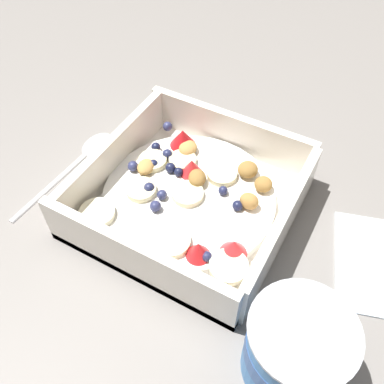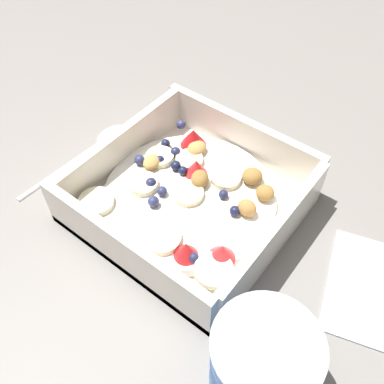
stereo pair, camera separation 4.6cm
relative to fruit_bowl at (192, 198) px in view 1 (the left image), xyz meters
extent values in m
plane|color=gray|center=(0.00, -0.01, -0.02)|extent=(2.40, 2.40, 0.00)
cube|color=white|center=(0.00, 0.00, -0.01)|extent=(0.22, 0.22, 0.01)
cube|color=white|center=(0.00, -0.10, 0.01)|extent=(0.22, 0.01, 0.06)
cube|color=white|center=(0.00, 0.10, 0.01)|extent=(0.22, 0.01, 0.06)
cube|color=white|center=(-0.10, 0.00, 0.01)|extent=(0.01, 0.20, 0.06)
cube|color=white|center=(0.10, 0.00, 0.01)|extent=(0.01, 0.20, 0.06)
cylinder|color=white|center=(0.00, 0.00, 0.00)|extent=(0.19, 0.19, 0.01)
cylinder|color=#F4EAB7|center=(0.01, 0.00, 0.01)|extent=(0.05, 0.05, 0.01)
cylinder|color=beige|center=(0.05, 0.02, 0.01)|extent=(0.05, 0.05, 0.01)
cylinder|color=beige|center=(-0.02, -0.04, 0.01)|extent=(0.04, 0.04, 0.01)
cylinder|color=beige|center=(0.06, -0.02, 0.01)|extent=(0.04, 0.04, 0.01)
cylinder|color=#F4EAB7|center=(-0.01, 0.07, 0.01)|extent=(0.04, 0.04, 0.01)
cylinder|color=#F7EFC6|center=(0.07, 0.07, 0.01)|extent=(0.04, 0.04, 0.01)
cylinder|color=#F7EFC6|center=(-0.08, 0.06, 0.01)|extent=(0.05, 0.05, 0.01)
cylinder|color=beige|center=(0.03, -0.04, 0.01)|extent=(0.04, 0.04, 0.01)
cone|color=red|center=(-0.04, 0.06, 0.01)|extent=(0.03, 0.03, 0.02)
cone|color=red|center=(-0.07, 0.05, 0.01)|extent=(0.04, 0.04, 0.02)
cone|color=red|center=(0.02, -0.03, 0.01)|extent=(0.04, 0.04, 0.02)
cone|color=red|center=(0.05, -0.07, 0.02)|extent=(0.05, 0.05, 0.02)
sphere|color=#191E3D|center=(-0.05, -0.01, 0.01)|extent=(0.01, 0.01, 0.01)
sphere|color=#191E3D|center=(0.03, -0.02, 0.01)|extent=(0.01, 0.01, 0.01)
sphere|color=navy|center=(0.03, 0.02, 0.01)|extent=(0.01, 0.01, 0.01)
sphere|color=navy|center=(0.08, -0.08, 0.01)|extent=(0.01, 0.01, 0.01)
sphere|color=#23284C|center=(-0.03, -0.02, 0.01)|extent=(0.01, 0.01, 0.01)
sphere|color=navy|center=(0.02, 0.04, 0.01)|extent=(0.01, 0.01, 0.01)
sphere|color=#23284C|center=(0.05, -0.04, 0.01)|extent=(0.01, 0.01, 0.01)
sphere|color=#191E3D|center=(0.04, -0.02, 0.01)|extent=(0.01, 0.01, 0.01)
sphere|color=#23284C|center=(0.04, 0.02, 0.01)|extent=(0.01, 0.01, 0.01)
sphere|color=#191E3D|center=(0.06, -0.02, 0.01)|extent=(0.01, 0.01, 0.01)
sphere|color=#191E3D|center=(0.07, -0.04, 0.01)|extent=(0.01, 0.01, 0.01)
sphere|color=#23284C|center=(-0.05, 0.06, 0.01)|extent=(0.01, 0.01, 0.01)
sphere|color=navy|center=(-0.04, -0.06, 0.01)|extent=(0.01, 0.01, 0.01)
sphere|color=navy|center=(0.08, 0.00, 0.01)|extent=(0.01, 0.01, 0.01)
ellipsoid|color=tan|center=(0.04, -0.06, 0.01)|extent=(0.02, 0.03, 0.01)
ellipsoid|color=olive|center=(-0.06, -0.05, 0.01)|extent=(0.03, 0.03, 0.02)
ellipsoid|color=tan|center=(0.06, 0.00, 0.01)|extent=(0.02, 0.03, 0.01)
ellipsoid|color=olive|center=(0.00, -0.02, 0.01)|extent=(0.03, 0.03, 0.02)
ellipsoid|color=#AD7F42|center=(-0.06, -0.02, 0.01)|extent=(0.02, 0.02, 0.02)
ellipsoid|color=olive|center=(-0.04, -0.06, 0.01)|extent=(0.03, 0.03, 0.02)
ellipsoid|color=silver|center=(0.16, -0.03, -0.02)|extent=(0.03, 0.05, 0.01)
cylinder|color=silver|center=(0.16, 0.05, -0.02)|extent=(0.01, 0.13, 0.01)
cylinder|color=#3370B7|center=(-0.16, 0.11, 0.02)|extent=(0.08, 0.08, 0.08)
cylinder|color=#2D5193|center=(-0.16, 0.11, 0.02)|extent=(0.08, 0.08, 0.02)
cylinder|color=#B7BCC6|center=(-0.16, 0.11, 0.06)|extent=(0.09, 0.09, 0.00)
camera|label=1|loc=(-0.15, 0.26, 0.36)|focal=39.65mm
camera|label=2|loc=(-0.18, 0.24, 0.36)|focal=39.65mm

